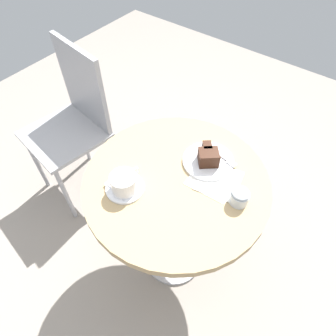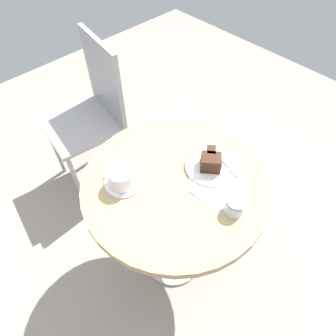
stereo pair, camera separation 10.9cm
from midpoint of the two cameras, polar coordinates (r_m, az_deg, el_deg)
The scene contains 11 objects.
ground_plane at distance 1.72m, azimuth -0.83°, elevation -16.65°, with size 4.40×4.40×0.01m, color gray.
cafe_table at distance 1.20m, azimuth -1.14°, elevation -5.94°, with size 0.70×0.70×0.70m.
saucer at distance 1.10m, azimuth -11.02°, elevation -3.88°, with size 0.14×0.14×0.01m.
coffee_cup at distance 1.06m, azimuth -11.26°, elevation -2.89°, with size 0.13×0.09×0.07m.
teaspoon at distance 1.10m, azimuth -13.41°, elevation -4.00°, with size 0.03×0.11×0.00m.
cake_plate at distance 1.16m, azimuth 5.00°, elevation 1.17°, with size 0.20×0.20×0.01m.
cake_slice at distance 1.13m, azimuth 4.96°, elevation 2.10°, with size 0.11×0.10×0.06m.
fork at distance 1.16m, azimuth 7.99°, elevation 1.72°, with size 0.04×0.15×0.00m.
napkin at distance 1.11m, azimuth 6.40°, elevation -2.36°, with size 0.18×0.20×0.00m.
cafe_chair at distance 1.68m, azimuth -19.19°, elevation 9.22°, with size 0.43×0.43×0.90m.
sugar_pot at distance 1.04m, azimuth 10.61°, elevation -5.59°, with size 0.06×0.06×0.06m.
Camera 1 is at (-0.55, -0.38, 1.58)m, focal length 32.00 mm.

